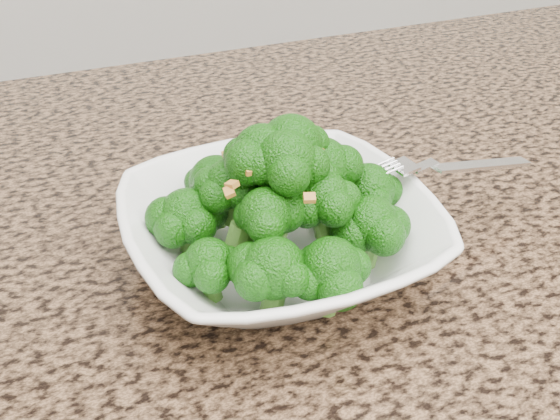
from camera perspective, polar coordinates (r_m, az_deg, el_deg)
name	(u,v)px	position (r m, az deg, el deg)	size (l,w,h in m)	color
granite_counter	(471,294)	(0.54, 15.24, -6.63)	(1.64, 1.04, 0.03)	brown
bowl	(280,236)	(0.51, 0.00, -2.11)	(0.22, 0.22, 0.06)	white
broccoli_pile	(280,157)	(0.48, 0.00, 4.29)	(0.20, 0.20, 0.08)	#145B0A
garlic_topping	(280,102)	(0.46, 0.00, 8.74)	(0.12, 0.12, 0.01)	#CD8832
fork	(429,166)	(0.55, 12.00, 3.56)	(0.17, 0.03, 0.01)	silver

